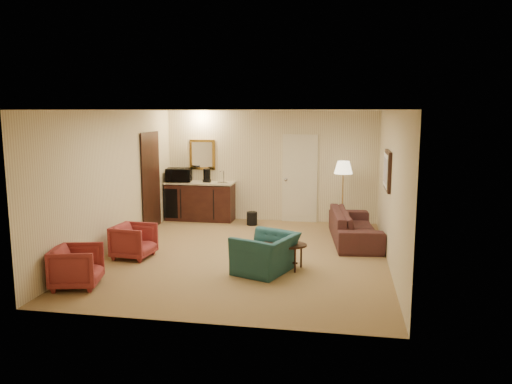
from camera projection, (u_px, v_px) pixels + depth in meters
ground at (246, 255)px, 9.06m from camera, size 6.00×6.00×0.00m
room_walls at (249, 157)px, 9.55m from camera, size 5.02×6.01×2.61m
wetbar_cabinet at (200, 201)px, 11.91m from camera, size 1.64×0.58×0.92m
sofa at (355, 221)px, 9.92m from camera, size 0.86×2.21×0.84m
teal_armchair at (266, 247)px, 8.03m from camera, size 0.92×1.12×0.84m
rose_chair_near at (134, 239)px, 8.85m from camera, size 0.66×0.70×0.67m
rose_chair_far at (77, 265)px, 7.37m from camera, size 0.76×0.79×0.68m
coffee_table at (285, 256)px, 8.27m from camera, size 0.83×0.66×0.42m
floor_lamp at (343, 195)px, 10.98m from camera, size 0.48×0.48×1.52m
waste_bin at (252, 218)px, 11.43m from camera, size 0.30×0.30×0.30m
microwave at (179, 174)px, 11.84m from camera, size 0.62×0.40×0.39m
coffee_maker at (207, 175)px, 11.80m from camera, size 0.21×0.21×0.32m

